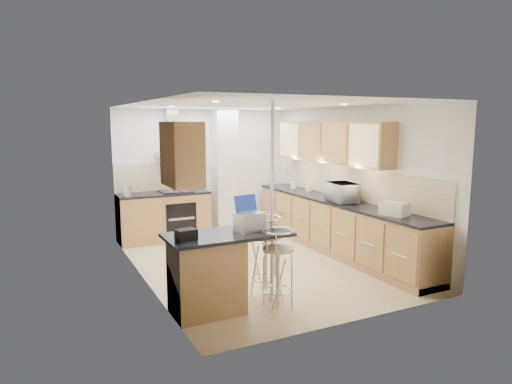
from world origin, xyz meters
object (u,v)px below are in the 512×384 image
bread_bin (394,209)px  microwave (342,192)px  laptop (249,222)px  bar_stool_end (266,256)px  bar_stool_near (278,269)px

bread_bin → microwave: bearing=71.7°
laptop → bar_stool_end: laptop is taller
microwave → laptop: microwave is taller
laptop → bar_stool_end: 0.65m
bar_stool_end → bread_bin: bearing=-61.3°
laptop → bread_bin: size_ratio=0.90×
laptop → bread_bin: (2.29, -0.00, -0.04)m
microwave → bread_bin: bearing=-169.9°
microwave → bread_bin: microwave is taller
bar_stool_near → bar_stool_end: 0.44m
bar_stool_near → bar_stool_end: bearing=64.2°
bar_stool_near → laptop: bearing=120.7°
bar_stool_end → laptop: bearing=155.9°
laptop → bar_stool_end: (0.33, 0.20, -0.53)m
laptop → bread_bin: bearing=-9.3°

